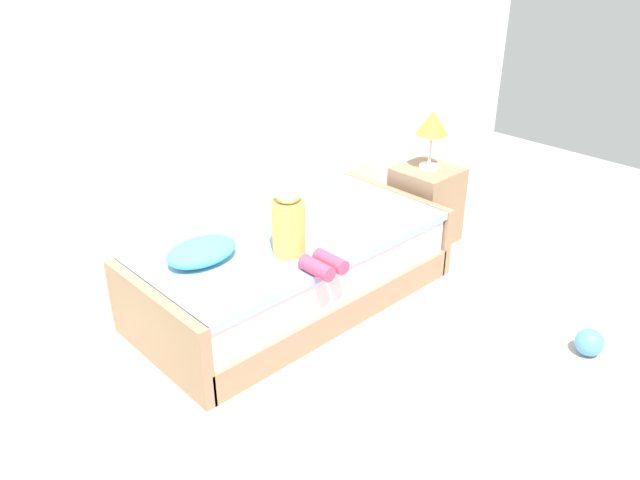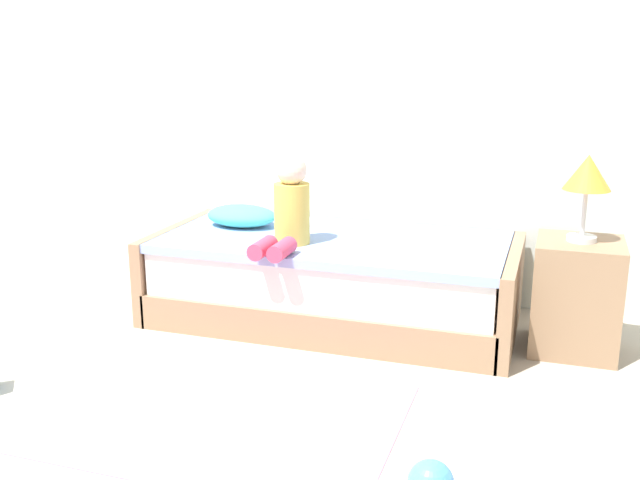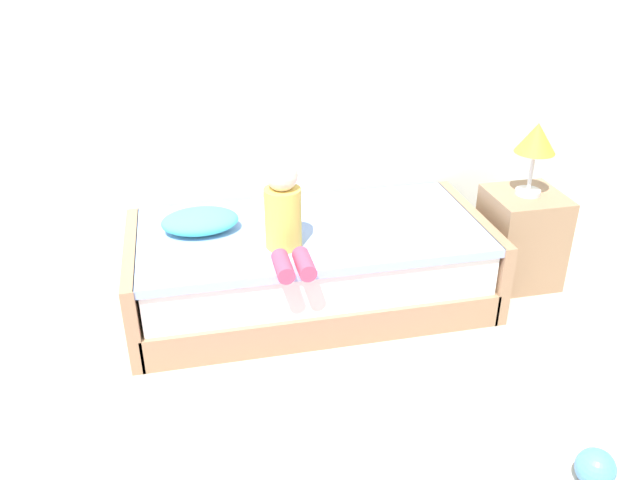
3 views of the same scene
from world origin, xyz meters
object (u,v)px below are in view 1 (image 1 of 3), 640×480
table_lamp (432,126)px  child_figure (294,226)px  bed (294,268)px  nightstand (426,204)px  toy_ball (589,342)px  pillow (202,252)px

table_lamp → child_figure: size_ratio=0.88×
bed → nightstand: 1.35m
nightstand → toy_ball: 1.69m
bed → pillow: (-0.63, 0.10, 0.32)m
table_lamp → toy_ball: bearing=-106.6°
bed → table_lamp: bearing=-1.2°
pillow → toy_ball: size_ratio=2.63×
table_lamp → pillow: table_lamp is taller
table_lamp → toy_ball: table_lamp is taller
nightstand → table_lamp: size_ratio=1.33×
bed → pillow: size_ratio=4.80×
toy_ball → bed: bearing=118.0°
toy_ball → nightstand: bearing=73.4°
table_lamp → toy_ball: (-0.48, -1.61, -0.85)m
bed → table_lamp: table_lamp is taller
nightstand → pillow: size_ratio=1.36×
child_figure → toy_ball: size_ratio=3.05×
toy_ball → pillow: bearing=130.7°
pillow → table_lamp: bearing=-3.7°
pillow → nightstand: bearing=-3.7°
table_lamp → child_figure: (-1.54, -0.20, -0.23)m
nightstand → toy_ball: nightstand is taller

